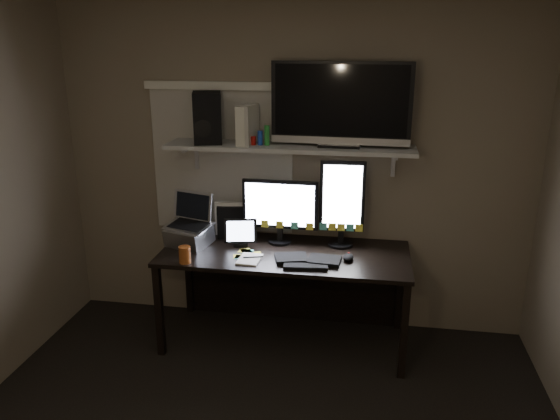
% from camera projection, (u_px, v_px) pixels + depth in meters
% --- Properties ---
extents(back_wall, '(3.60, 0.00, 3.60)m').
position_uv_depth(back_wall, '(293.00, 170.00, 4.17)').
color(back_wall, '#6F6250').
rests_on(back_wall, floor).
extents(window_blinds, '(1.10, 0.02, 1.10)m').
position_uv_depth(window_blinds, '(222.00, 162.00, 4.22)').
color(window_blinds, beige).
rests_on(window_blinds, back_wall).
extents(desk, '(1.80, 0.75, 0.73)m').
position_uv_depth(desk, '(287.00, 267.00, 4.14)').
color(desk, black).
rests_on(desk, floor).
extents(wall_shelf, '(1.80, 0.35, 0.03)m').
position_uv_depth(wall_shelf, '(289.00, 147.00, 3.94)').
color(wall_shelf, '#A9AAA5').
rests_on(wall_shelf, back_wall).
extents(monitor_landscape, '(0.57, 0.07, 0.50)m').
position_uv_depth(monitor_landscape, '(280.00, 211.00, 4.08)').
color(monitor_landscape, black).
rests_on(monitor_landscape, desk).
extents(monitor_portrait, '(0.33, 0.07, 0.66)m').
position_uv_depth(monitor_portrait, '(342.00, 203.00, 4.00)').
color(monitor_portrait, black).
rests_on(monitor_portrait, desk).
extents(keyboard, '(0.48, 0.22, 0.03)m').
position_uv_depth(keyboard, '(308.00, 259.00, 3.80)').
color(keyboard, black).
rests_on(keyboard, desk).
extents(mouse, '(0.08, 0.12, 0.04)m').
position_uv_depth(mouse, '(348.00, 257.00, 3.82)').
color(mouse, black).
rests_on(mouse, desk).
extents(notepad, '(0.16, 0.22, 0.01)m').
position_uv_depth(notepad, '(250.00, 259.00, 3.83)').
color(notepad, white).
rests_on(notepad, desk).
extents(tablet, '(0.26, 0.15, 0.21)m').
position_uv_depth(tablet, '(241.00, 232.00, 4.06)').
color(tablet, black).
rests_on(tablet, desk).
extents(file_sorter, '(0.23, 0.13, 0.28)m').
position_uv_depth(file_sorter, '(232.00, 220.00, 4.22)').
color(file_sorter, black).
rests_on(file_sorter, desk).
extents(laptop, '(0.40, 0.36, 0.38)m').
position_uv_depth(laptop, '(188.00, 221.00, 4.05)').
color(laptop, '#B2B3B7').
rests_on(laptop, desk).
extents(cup, '(0.10, 0.10, 0.12)m').
position_uv_depth(cup, '(185.00, 255.00, 3.77)').
color(cup, '#9B491C').
rests_on(cup, desk).
extents(sticky_notes, '(0.33, 0.24, 0.00)m').
position_uv_depth(sticky_notes, '(241.00, 254.00, 3.94)').
color(sticky_notes, '#FFF245').
rests_on(sticky_notes, desk).
extents(tv, '(0.99, 0.21, 0.59)m').
position_uv_depth(tv, '(341.00, 105.00, 3.80)').
color(tv, black).
rests_on(tv, wall_shelf).
extents(game_console, '(0.13, 0.25, 0.28)m').
position_uv_depth(game_console, '(247.00, 125.00, 3.92)').
color(game_console, beige).
rests_on(game_console, wall_shelf).
extents(speaker, '(0.26, 0.29, 0.37)m').
position_uv_depth(speaker, '(207.00, 118.00, 3.97)').
color(speaker, black).
rests_on(speaker, wall_shelf).
extents(bottles, '(0.23, 0.11, 0.15)m').
position_uv_depth(bottles, '(260.00, 135.00, 3.91)').
color(bottles, '#A50F0C').
rests_on(bottles, wall_shelf).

